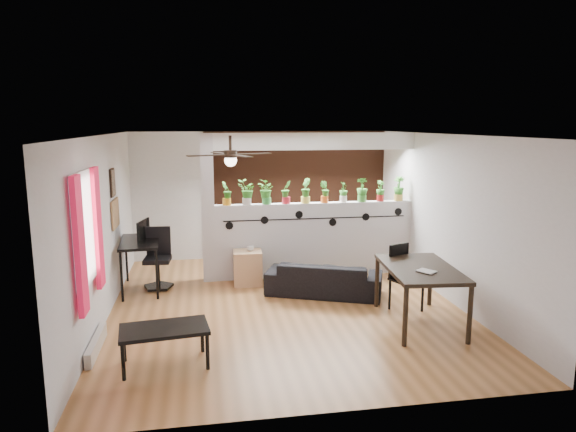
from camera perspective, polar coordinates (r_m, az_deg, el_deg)
The scene contains 31 objects.
room_shell at distance 7.66m, azimuth -0.40°, elevation -0.75°, with size 6.30×7.10×2.90m.
partition_wall at distance 9.38m, azimuth 2.98°, elevation -2.61°, with size 3.60×0.18×1.35m, color #BCBCC1.
ceiling_header at distance 9.15m, azimuth 3.08°, elevation 8.30°, with size 3.60×0.18×0.30m, color silver.
pier_column at distance 9.04m, azimuth -8.89°, elevation 0.83°, with size 0.22×0.20×2.60m, color #BCBCC1.
brick_panel at distance 10.68m, azimuth 1.30°, elevation 2.41°, with size 3.90×0.05×2.60m, color brown.
vine_decal at distance 9.20m, azimuth 3.13°, elevation -0.28°, with size 3.31×0.01×0.30m.
window_assembly at distance 6.49m, azimuth -21.47°, elevation -1.62°, with size 0.09×1.30×1.55m.
baseboard_heater at distance 6.91m, azimuth -20.54°, elevation -13.22°, with size 0.08×1.00×0.18m, color beige.
corkboard at distance 8.60m, azimuth -18.65°, elevation 0.26°, with size 0.03×0.60×0.45m, color #987049.
framed_art at distance 8.48m, azimuth -18.91°, elevation 3.53°, with size 0.03×0.34×0.44m.
ceiling_fan at distance 7.15m, azimuth -6.41°, elevation 6.59°, with size 1.19×1.19×0.43m.
potted_plant_0 at distance 9.01m, azimuth -6.84°, elevation 2.60°, with size 0.27×0.26×0.42m.
potted_plant_1 at distance 9.03m, azimuth -4.61°, elevation 2.72°, with size 0.26×0.23×0.44m.
potted_plant_2 at distance 9.07m, azimuth -2.40°, elevation 2.80°, with size 0.28×0.29×0.45m.
potted_plant_3 at distance 9.12m, azimuth -0.21°, elevation 2.75°, with size 0.26×0.24×0.41m.
potted_plant_4 at distance 9.18m, azimuth 1.96°, elevation 2.91°, with size 0.20×0.25×0.45m.
potted_plant_5 at distance 9.26m, azimuth 4.09°, elevation 2.77°, with size 0.24×0.23×0.39m.
potted_plant_6 at distance 9.35m, azimuth 6.18°, elevation 2.75°, with size 0.17×0.20×0.37m.
potted_plant_7 at distance 9.45m, azimuth 8.24°, elevation 2.99°, with size 0.26×0.23×0.44m.
potted_plant_8 at distance 9.56m, azimuth 10.24°, elevation 2.84°, with size 0.22×0.20×0.38m.
potted_plant_9 at distance 9.68m, azimuth 12.21°, elevation 3.07°, with size 0.30×0.29×0.45m.
sofa at distance 8.47m, azimuth 4.02°, elevation -6.96°, with size 1.77×0.70×0.52m, color black.
cube_shelf at distance 8.96m, azimuth -4.50°, elevation -5.74°, with size 0.48×0.43×0.59m, color tan.
cup at distance 8.88m, azimuth -4.21°, elevation -3.61°, with size 0.12×0.12×0.09m, color gray.
computer_desk at distance 8.87m, azimuth -16.15°, elevation -3.14°, with size 0.69×1.21×0.85m.
monitor at distance 8.98m, azimuth -16.10°, elevation -1.87°, with size 0.05×0.31×0.17m, color black.
office_chair at distance 8.98m, azimuth -14.23°, elevation -4.99°, with size 0.53×0.53×1.01m.
dining_table at distance 7.33m, azimuth 14.48°, elevation -6.15°, with size 1.04×1.58×0.82m.
book at distance 7.01m, azimuth 14.76°, elevation -6.11°, with size 0.17×0.23×0.02m, color gray.
folding_chair at distance 7.89m, azimuth 12.60°, elevation -6.02°, with size 0.53×0.53×0.99m.
coffee_table at distance 6.19m, azimuth -13.58°, elevation -12.36°, with size 1.05×0.67×0.46m.
Camera 1 is at (-1.19, -7.42, 2.77)m, focal length 32.00 mm.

